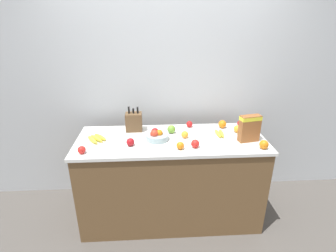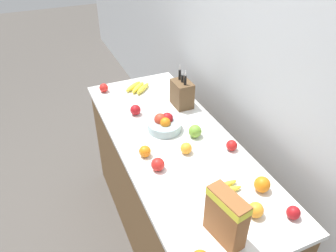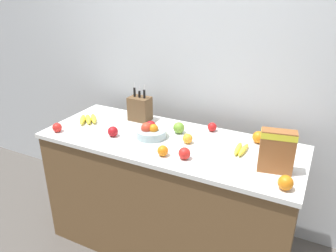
{
  "view_description": "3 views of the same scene",
  "coord_description": "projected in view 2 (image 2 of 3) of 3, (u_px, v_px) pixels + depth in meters",
  "views": [
    {
      "loc": [
        -0.17,
        -2.27,
        2.02
      ],
      "look_at": [
        -0.03,
        0.0,
        1.06
      ],
      "focal_mm": 28.0,
      "sensor_mm": 36.0,
      "label": 1
    },
    {
      "loc": [
        1.46,
        -0.68,
        2.16
      ],
      "look_at": [
        -0.06,
        -0.02,
        1.0
      ],
      "focal_mm": 35.0,
      "sensor_mm": 36.0,
      "label": 2
    },
    {
      "loc": [
        0.91,
        -1.82,
        1.92
      ],
      "look_at": [
        0.0,
        -0.03,
        1.04
      ],
      "focal_mm": 35.0,
      "sensor_mm": 36.0,
      "label": 3
    }
  ],
  "objects": [
    {
      "name": "ground_plane",
      "position": [
        173.0,
        235.0,
        2.55
      ],
      "size": [
        14.0,
        14.0,
        0.0
      ],
      "primitive_type": "plane",
      "color": "#514C47"
    },
    {
      "name": "wall_back",
      "position": [
        260.0,
        69.0,
        1.99
      ],
      "size": [
        9.0,
        0.06,
        2.6
      ],
      "color": "silver",
      "rests_on": "ground_plane"
    },
    {
      "name": "counter",
      "position": [
        174.0,
        193.0,
        2.29
      ],
      "size": [
        1.81,
        0.7,
        0.93
      ],
      "color": "brown",
      "rests_on": "ground_plane"
    },
    {
      "name": "knife_block",
      "position": [
        182.0,
        94.0,
        2.32
      ],
      "size": [
        0.16,
        0.12,
        0.3
      ],
      "color": "brown",
      "rests_on": "counter"
    },
    {
      "name": "cereal_box",
      "position": [
        226.0,
        215.0,
        1.37
      ],
      "size": [
        0.2,
        0.11,
        0.25
      ],
      "rotation": [
        0.0,
        0.0,
        0.19
      ],
      "color": "brown",
      "rests_on": "counter"
    },
    {
      "name": "fruit_bowl",
      "position": [
        164.0,
        124.0,
        2.1
      ],
      "size": [
        0.22,
        0.22,
        0.11
      ],
      "color": "#99B2B7",
      "rests_on": "counter"
    },
    {
      "name": "banana_bunch_left",
      "position": [
        138.0,
        87.0,
        2.55
      ],
      "size": [
        0.21,
        0.22,
        0.04
      ],
      "rotation": [
        0.0,
        0.0,
        5.45
      ],
      "color": "yellow",
      "rests_on": "counter"
    },
    {
      "name": "banana_bunch_right",
      "position": [
        224.0,
        189.0,
        1.67
      ],
      "size": [
        0.08,
        0.19,
        0.03
      ],
      "rotation": [
        0.0,
        0.0,
        1.51
      ],
      "color": "yellow",
      "rests_on": "counter"
    },
    {
      "name": "apple_near_bananas",
      "position": [
        158.0,
        164.0,
        1.79
      ],
      "size": [
        0.08,
        0.08,
        0.08
      ],
      "primitive_type": "sphere",
      "color": "red",
      "rests_on": "counter"
    },
    {
      "name": "apple_front",
      "position": [
        195.0,
        131.0,
        2.04
      ],
      "size": [
        0.08,
        0.08,
        0.08
      ],
      "primitive_type": "sphere",
      "color": "#6B9E33",
      "rests_on": "counter"
    },
    {
      "name": "apple_middle",
      "position": [
        232.0,
        145.0,
        1.93
      ],
      "size": [
        0.07,
        0.07,
        0.07
      ],
      "primitive_type": "sphere",
      "color": "red",
      "rests_on": "counter"
    },
    {
      "name": "apple_by_knife_block",
      "position": [
        293.0,
        213.0,
        1.52
      ],
      "size": [
        0.06,
        0.06,
        0.06
      ],
      "primitive_type": "sphere",
      "color": "#A31419",
      "rests_on": "counter"
    },
    {
      "name": "apple_leftmost",
      "position": [
        104.0,
        88.0,
        2.52
      ],
      "size": [
        0.07,
        0.07,
        0.07
      ],
      "primitive_type": "sphere",
      "color": "red",
      "rests_on": "counter"
    },
    {
      "name": "apple_rightmost",
      "position": [
        135.0,
        110.0,
        2.25
      ],
      "size": [
        0.07,
        0.07,
        0.07
      ],
      "primitive_type": "sphere",
      "color": "#A31419",
      "rests_on": "counter"
    },
    {
      "name": "orange_by_cereal",
      "position": [
        262.0,
        184.0,
        1.66
      ],
      "size": [
        0.08,
        0.08,
        0.08
      ],
      "primitive_type": "sphere",
      "color": "orange",
      "rests_on": "counter"
    },
    {
      "name": "orange_mid_right",
      "position": [
        256.0,
        210.0,
        1.53
      ],
      "size": [
        0.08,
        0.08,
        0.08
      ],
      "primitive_type": "sphere",
      "color": "orange",
      "rests_on": "counter"
    },
    {
      "name": "orange_back_center",
      "position": [
        145.0,
        151.0,
        1.88
      ],
      "size": [
        0.07,
        0.07,
        0.07
      ],
      "primitive_type": "sphere",
      "color": "orange",
      "rests_on": "counter"
    },
    {
      "name": "orange_front_center",
      "position": [
        186.0,
        148.0,
        1.91
      ],
      "size": [
        0.07,
        0.07,
        0.07
      ],
      "primitive_type": "sphere",
      "color": "orange",
      "rests_on": "counter"
    }
  ]
}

